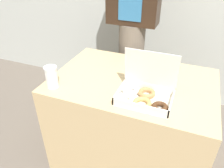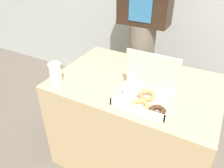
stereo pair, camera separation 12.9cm
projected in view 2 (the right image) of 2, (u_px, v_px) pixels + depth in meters
name	position (u px, v px, depth m)	size (l,w,h in m)	color
ground_plane	(131.00, 155.00, 1.87)	(14.00, 14.00, 0.00)	#665B51
table	(133.00, 122.00, 1.67)	(1.10, 0.75, 0.74)	tan
donut_box	(142.00, 96.00, 1.26)	(0.34, 0.25, 0.28)	white
coffee_cup	(55.00, 73.00, 1.41)	(0.08, 0.08, 0.14)	white
person_customer	(143.00, 24.00, 1.84)	(0.42, 0.23, 1.77)	#665B51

